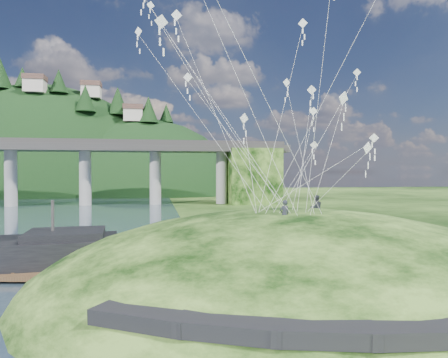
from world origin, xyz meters
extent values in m
plane|color=black|center=(0.00, 0.00, 0.00)|extent=(320.00, 320.00, 0.00)
ellipsoid|color=black|center=(8.00, 2.00, -1.50)|extent=(36.00, 32.00, 13.00)
cube|color=black|center=(-1.50, -8.00, 2.03)|extent=(4.32, 3.62, 0.71)
cube|color=black|center=(1.50, -9.65, 2.09)|extent=(4.10, 2.97, 0.61)
cube|color=black|center=(4.50, -10.65, 2.08)|extent=(3.85, 2.37, 0.62)
cube|color=black|center=(7.50, -11.10, 2.04)|extent=(3.62, 1.83, 0.66)
cylinder|color=gray|center=(-32.00, 70.00, 6.50)|extent=(2.60, 2.60, 13.00)
cylinder|color=gray|center=(-16.50, 70.00, 6.50)|extent=(2.60, 2.60, 13.00)
cylinder|color=gray|center=(-1.00, 70.00, 6.50)|extent=(2.60, 2.60, 13.00)
cylinder|color=gray|center=(14.50, 70.00, 6.50)|extent=(2.60, 2.60, 13.00)
cube|color=black|center=(22.00, 70.00, 6.50)|extent=(12.00, 11.00, 13.00)
ellipsoid|color=black|center=(-40.00, 126.00, -6.00)|extent=(96.00, 68.00, 88.00)
ellipsoid|color=black|center=(-5.00, 118.00, -10.00)|extent=(76.00, 56.00, 72.00)
cone|color=black|center=(-42.87, 114.06, 37.88)|extent=(4.97, 4.97, 6.54)
cone|color=black|center=(-31.40, 112.04, 36.68)|extent=(5.83, 5.83, 7.67)
cone|color=black|center=(-22.45, 107.08, 30.58)|extent=(6.47, 6.47, 8.51)
cone|color=black|center=(-13.22, 113.99, 31.23)|extent=(7.13, 7.13, 9.38)
cone|color=black|center=(-3.12, 109.03, 27.87)|extent=(6.56, 6.56, 8.63)
cone|color=black|center=(2.77, 114.63, 27.68)|extent=(4.88, 4.88, 6.42)
cube|color=beige|center=(-38.00, 110.00, 34.28)|extent=(6.00, 5.00, 4.00)
cube|color=brown|center=(-38.00, 110.00, 36.98)|extent=(6.40, 5.40, 1.60)
cube|color=beige|center=(-22.00, 116.00, 34.18)|extent=(6.00, 5.00, 4.00)
cube|color=brown|center=(-22.00, 116.00, 36.88)|extent=(6.40, 5.40, 1.60)
cube|color=beige|center=(-8.00, 110.00, 25.88)|extent=(6.00, 5.00, 4.00)
cube|color=brown|center=(-8.00, 110.00, 28.58)|extent=(6.40, 5.40, 1.60)
cube|color=black|center=(-7.87, 8.99, 2.73)|extent=(6.00, 5.13, 0.56)
cylinder|color=#2D2B2B|center=(-8.81, 8.91, 3.95)|extent=(0.23, 0.23, 2.82)
cube|color=#3D2819|center=(-5.56, 4.93, 0.40)|extent=(12.44, 4.42, 0.31)
cylinder|color=#3D2819|center=(-10.72, 6.01, 0.18)|extent=(0.26, 0.26, 0.88)
cylinder|color=#3D2819|center=(-8.14, 5.47, 0.18)|extent=(0.26, 0.26, 0.88)
cylinder|color=#3D2819|center=(-5.56, 4.93, 0.18)|extent=(0.26, 0.26, 0.88)
cylinder|color=#3D2819|center=(-2.98, 4.39, 0.18)|extent=(0.26, 0.26, 0.88)
cylinder|color=#3D2819|center=(-0.40, 3.85, 0.18)|extent=(0.26, 0.26, 0.88)
imported|color=#23262F|center=(6.71, 0.00, 5.81)|extent=(0.73, 0.57, 1.76)
imported|color=#23262F|center=(10.84, 4.92, 5.79)|extent=(1.00, 0.80, 1.97)
cube|color=white|center=(1.20, 4.69, 14.15)|extent=(0.62, 0.31, 0.65)
cube|color=white|center=(1.20, 4.69, 13.68)|extent=(0.09, 0.03, 0.38)
cube|color=white|center=(1.20, 4.69, 13.21)|extent=(0.09, 0.03, 0.38)
cube|color=white|center=(1.20, 4.69, 12.74)|extent=(0.09, 0.03, 0.38)
cube|color=white|center=(16.79, 9.98, 16.45)|extent=(0.67, 0.30, 0.70)
cube|color=white|center=(16.79, 9.98, 15.95)|extent=(0.09, 0.03, 0.41)
cube|color=white|center=(16.79, 9.98, 15.44)|extent=(0.09, 0.03, 0.41)
cube|color=white|center=(16.79, 9.98, 14.94)|extent=(0.09, 0.03, 0.41)
cube|color=white|center=(13.20, 11.23, 13.08)|extent=(0.77, 0.17, 0.77)
cube|color=white|center=(13.20, 11.23, 12.53)|extent=(0.10, 0.05, 0.45)
cube|color=white|center=(13.20, 11.23, 11.98)|extent=(0.10, 0.05, 0.45)
cube|color=white|center=(13.20, 11.23, 11.43)|extent=(0.10, 0.05, 0.45)
cube|color=white|center=(11.02, 6.35, 13.95)|extent=(0.63, 0.46, 0.72)
cube|color=white|center=(11.02, 6.35, 13.43)|extent=(0.10, 0.05, 0.43)
cube|color=white|center=(11.02, 6.35, 12.90)|extent=(0.10, 0.05, 0.43)
cube|color=white|center=(11.02, 6.35, 12.37)|extent=(0.10, 0.05, 0.43)
cube|color=white|center=(0.61, 8.16, 19.77)|extent=(0.85, 0.20, 0.84)
cube|color=white|center=(0.61, 8.16, 19.17)|extent=(0.11, 0.03, 0.49)
cube|color=white|center=(0.61, 8.16, 18.57)|extent=(0.11, 0.03, 0.49)
cube|color=white|center=(0.61, 8.16, 17.97)|extent=(0.11, 0.03, 0.49)
cube|color=white|center=(9.80, 8.80, 15.02)|extent=(0.68, 0.24, 0.69)
cube|color=white|center=(9.80, 8.80, 14.53)|extent=(0.09, 0.06, 0.40)
cube|color=white|center=(9.80, 8.80, 14.03)|extent=(0.09, 0.06, 0.40)
cube|color=white|center=(9.80, 8.80, 13.54)|extent=(0.09, 0.06, 0.40)
cube|color=white|center=(-2.06, 11.88, 21.80)|extent=(0.11, 0.07, 0.49)
cube|color=white|center=(-2.06, 11.88, 21.20)|extent=(0.11, 0.07, 0.49)
cube|color=white|center=(-2.44, 11.72, 19.55)|extent=(0.64, 0.49, 0.77)
cube|color=white|center=(-2.44, 11.72, 19.00)|extent=(0.10, 0.06, 0.45)
cube|color=white|center=(-2.44, 11.72, 18.46)|extent=(0.10, 0.06, 0.45)
cube|color=white|center=(-2.44, 11.72, 17.91)|extent=(0.10, 0.06, 0.45)
cube|color=white|center=(15.32, 4.59, 10.11)|extent=(0.62, 0.42, 0.71)
cube|color=white|center=(15.32, 4.59, 9.60)|extent=(0.09, 0.05, 0.42)
cube|color=white|center=(15.32, 4.59, 9.09)|extent=(0.09, 0.05, 0.42)
cube|color=white|center=(15.32, 4.59, 8.58)|extent=(0.09, 0.05, 0.42)
cube|color=white|center=(12.56, 9.51, 9.87)|extent=(0.71, 0.27, 0.69)
cube|color=white|center=(12.56, 9.51, 9.36)|extent=(0.09, 0.03, 0.42)
cube|color=white|center=(12.56, 9.51, 8.86)|extent=(0.09, 0.03, 0.42)
cube|color=white|center=(12.56, 9.51, 8.35)|extent=(0.09, 0.03, 0.42)
cube|color=white|center=(-0.67, 1.78, 16.82)|extent=(0.85, 0.28, 0.84)
cube|color=white|center=(-0.67, 1.78, 16.22)|extent=(0.11, 0.07, 0.50)
cube|color=white|center=(-0.67, 1.78, 15.61)|extent=(0.11, 0.07, 0.50)
cube|color=white|center=(-0.67, 1.78, 15.00)|extent=(0.11, 0.07, 0.50)
cube|color=white|center=(9.92, 5.42, 18.73)|extent=(0.64, 0.38, 0.71)
cube|color=white|center=(9.92, 5.42, 18.22)|extent=(0.09, 0.05, 0.42)
cube|color=white|center=(9.92, 5.42, 17.71)|extent=(0.09, 0.05, 0.42)
cube|color=white|center=(9.92, 5.42, 17.20)|extent=(0.09, 0.05, 0.42)
cube|color=white|center=(5.09, 4.07, 11.28)|extent=(0.68, 0.39, 0.74)
cube|color=white|center=(5.09, 4.07, 10.75)|extent=(0.09, 0.07, 0.43)
cube|color=white|center=(5.09, 4.07, 10.22)|extent=(0.09, 0.07, 0.43)
cube|color=white|center=(5.09, 4.07, 9.69)|extent=(0.09, 0.07, 0.43)
cube|color=white|center=(10.98, 0.90, 12.31)|extent=(0.82, 0.40, 0.86)
cube|color=white|center=(10.98, 0.90, 11.69)|extent=(0.10, 0.09, 0.51)
cube|color=white|center=(10.98, 0.90, 11.07)|extent=(0.10, 0.09, 0.51)
cube|color=white|center=(10.98, 0.90, 10.45)|extent=(0.10, 0.09, 0.51)
cube|color=white|center=(11.08, -1.93, 8.92)|extent=(0.68, 0.31, 0.71)
cube|color=white|center=(11.08, -1.93, 8.41)|extent=(0.09, 0.07, 0.41)
cube|color=white|center=(11.08, -1.93, 7.91)|extent=(0.09, 0.07, 0.41)
cube|color=white|center=(11.08, -1.93, 7.40)|extent=(0.09, 0.07, 0.41)
cube|color=white|center=(-1.40, 10.36, 21.29)|extent=(0.64, 0.25, 0.66)
cube|color=white|center=(-1.40, 10.36, 20.82)|extent=(0.08, 0.06, 0.39)
cube|color=white|center=(-1.40, 10.36, 20.35)|extent=(0.08, 0.06, 0.39)
cube|color=white|center=(-1.40, 10.36, 19.88)|extent=(0.08, 0.06, 0.39)
camera|label=1|loc=(-1.08, -23.32, 7.52)|focal=32.00mm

